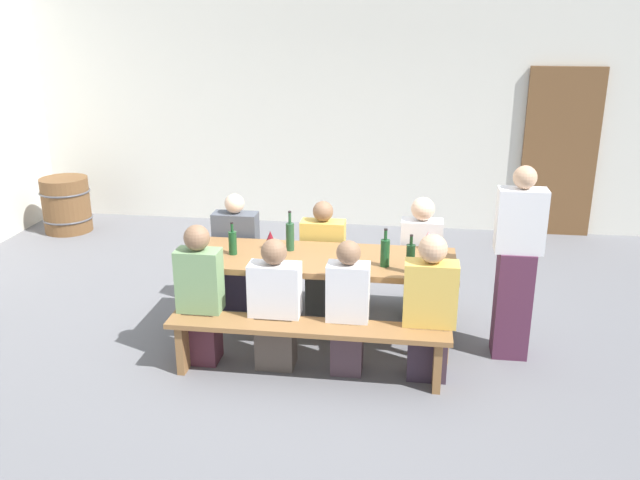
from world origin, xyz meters
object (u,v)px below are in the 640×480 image
at_px(wine_bottle_3, 290,236).
at_px(wine_glass_1, 428,237).
at_px(seated_guest_near_1, 275,308).
at_px(wine_glass_2, 270,236).
at_px(wine_barrel, 66,205).
at_px(wine_bottle_0, 385,252).
at_px(wine_glass_0, 427,258).
at_px(tasting_table, 320,265).
at_px(standing_host, 516,267).
at_px(seated_guest_near_2, 348,311).
at_px(wooden_door, 560,153).
at_px(seated_guest_far_0, 237,255).
at_px(bench_near, 307,335).
at_px(bench_far, 330,270).
at_px(wine_bottle_2, 410,258).
at_px(seated_guest_far_1, 323,261).
at_px(seated_guest_far_2, 420,261).
at_px(seated_guest_near_0, 200,297).
at_px(wine_bottle_1, 233,242).

distance_m(wine_bottle_3, wine_glass_1, 1.20).
xyz_separation_m(wine_bottle_3, seated_guest_near_1, (0.00, -0.67, -0.37)).
xyz_separation_m(wine_glass_2, wine_barrel, (-3.22, 2.42, -0.51)).
xyz_separation_m(wine_bottle_0, wine_glass_0, (0.34, -0.06, -0.01)).
height_order(tasting_table, wine_bottle_0, wine_bottle_0).
bearing_deg(standing_host, seated_guest_near_2, 19.28).
height_order(wooden_door, wine_bottle_3, wooden_door).
bearing_deg(seated_guest_far_0, wine_glass_1, 83.20).
relative_size(bench_near, bench_far, 1.00).
bearing_deg(tasting_table, seated_guest_far_0, 148.25).
distance_m(bench_far, wine_bottle_2, 1.32).
relative_size(seated_guest_far_1, seated_guest_far_2, 0.94).
xyz_separation_m(wine_bottle_0, wine_glass_1, (0.35, 0.47, -0.01)).
bearing_deg(seated_guest_far_1, bench_far, 161.98).
bearing_deg(wine_barrel, wine_bottle_0, -32.54).
relative_size(wine_bottle_0, seated_guest_near_0, 0.28).
bearing_deg(seated_guest_far_0, wine_glass_0, 67.09).
bearing_deg(wine_bottle_2, seated_guest_near_0, -170.23).
height_order(seated_guest_near_2, wine_barrel, seated_guest_near_2).
distance_m(tasting_table, standing_host, 1.60).
bearing_deg(seated_guest_far_0, seated_guest_near_2, 47.16).
relative_size(wine_glass_2, seated_guest_near_2, 0.15).
distance_m(wine_bottle_3, wine_glass_0, 1.21).
distance_m(wine_bottle_1, seated_guest_far_0, 0.68).
distance_m(wooden_door, standing_host, 3.53).
bearing_deg(seated_guest_near_1, seated_guest_near_2, -90.00).
bearing_deg(wine_glass_1, wine_glass_2, -171.78).
relative_size(wine_bottle_3, seated_guest_far_1, 0.32).
relative_size(wooden_door, wine_bottle_3, 5.97).
relative_size(tasting_table, bench_near, 1.05).
height_order(wine_bottle_2, wine_glass_1, wine_bottle_2).
relative_size(bench_far, wine_bottle_0, 6.82).
xyz_separation_m(wine_glass_1, wine_glass_2, (-1.36, -0.20, 0.00)).
xyz_separation_m(seated_guest_near_1, seated_guest_near_2, (0.57, 0.00, 0.01)).
xyz_separation_m(wine_bottle_3, standing_host, (1.88, -0.22, -0.11)).
xyz_separation_m(tasting_table, seated_guest_far_0, (-0.88, 0.54, -0.15)).
bearing_deg(seated_guest_near_2, wine_bottle_1, 64.03).
relative_size(seated_guest_near_1, wine_barrel, 1.53).
distance_m(bench_near, seated_guest_far_0, 1.52).
xyz_separation_m(wine_bottle_1, seated_guest_far_0, (-0.13, 0.58, -0.33)).
bearing_deg(wine_glass_1, seated_guest_far_1, 167.43).
relative_size(bench_far, seated_guest_near_2, 2.00).
bearing_deg(wine_glass_1, seated_guest_near_2, -124.89).
relative_size(bench_far, wine_glass_1, 13.51).
bearing_deg(wine_bottle_3, tasting_table, -25.38).
relative_size(wine_bottle_3, seated_guest_far_2, 0.30).
bearing_deg(wine_bottle_1, tasting_table, 2.80).
distance_m(tasting_table, bench_near, 0.76).
bearing_deg(bench_far, seated_guest_near_0, -125.65).
distance_m(bench_far, seated_guest_far_1, 0.22).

